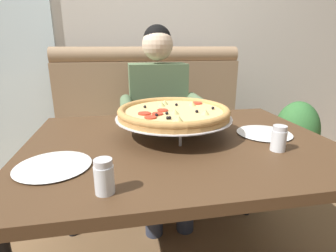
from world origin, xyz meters
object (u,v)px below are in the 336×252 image
object	(u,v)px
diner_main	(160,110)
potted_plant	(295,137)
pizza	(174,113)
dining_table	(180,157)
booth_bench	(153,140)
shaker_parmesan	(104,179)
plate_near_left	(53,164)
plate_near_right	(264,132)
shaker_oregano	(279,140)
patio_chair	(38,100)

from	to	relation	value
diner_main	potted_plant	bearing A→B (deg)	6.12
pizza	dining_table	bearing A→B (deg)	-79.19
booth_bench	shaker_parmesan	bearing A→B (deg)	-102.81
plate_near_left	plate_near_right	world-z (taller)	same
diner_main	plate_near_right	distance (m)	0.79
dining_table	pizza	size ratio (longest dim) A/B	2.50
pizza	plate_near_right	distance (m)	0.44
pizza	potted_plant	bearing A→B (deg)	31.47
potted_plant	diner_main	bearing A→B (deg)	-173.88
shaker_oregano	plate_near_left	distance (m)	0.84
diner_main	pizza	bearing A→B (deg)	-92.99
diner_main	potted_plant	size ratio (longest dim) A/B	1.82
shaker_parmesan	potted_plant	xyz separation A→B (m)	(1.51, 1.19, -0.40)
shaker_oregano	dining_table	bearing A→B (deg)	152.73
pizza	plate_near_right	size ratio (longest dim) A/B	2.09
dining_table	plate_near_right	xyz separation A→B (m)	(0.41, 0.01, 0.09)
pizza	patio_chair	size ratio (longest dim) A/B	0.61
dining_table	shaker_oregano	size ratio (longest dim) A/B	12.88
booth_bench	plate_near_right	world-z (taller)	booth_bench
pizza	plate_near_left	size ratio (longest dim) A/B	2.06
booth_bench	dining_table	bearing A→B (deg)	-90.00
diner_main	patio_chair	size ratio (longest dim) A/B	1.48
shaker_oregano	shaker_parmesan	world-z (taller)	same
dining_table	pizza	xyz separation A→B (m)	(-0.01, 0.07, 0.19)
patio_chair	plate_near_right	bearing A→B (deg)	-53.67
shaker_oregano	potted_plant	size ratio (longest dim) A/B	0.15
booth_bench	shaker_oregano	world-z (taller)	booth_bench
plate_near_right	patio_chair	xyz separation A→B (m)	(-1.61, 2.19, -0.23)
shaker_parmesan	plate_near_left	bearing A→B (deg)	132.74
plate_near_left	shaker_oregano	bearing A→B (deg)	-0.27
patio_chair	potted_plant	size ratio (longest dim) A/B	1.23
dining_table	potted_plant	size ratio (longest dim) A/B	1.87
dining_table	diner_main	bearing A→B (deg)	88.45
patio_chair	pizza	bearing A→B (deg)	-60.75
shaker_parmesan	diner_main	bearing A→B (deg)	73.21
booth_bench	shaker_oregano	size ratio (longest dim) A/B	15.32
diner_main	pizza	distance (m)	0.64
potted_plant	shaker_parmesan	bearing A→B (deg)	-141.67
shaker_parmesan	plate_near_left	xyz separation A→B (m)	(-0.18, 0.20, -0.03)
shaker_parmesan	plate_near_right	bearing A→B (deg)	28.37
patio_chair	shaker_parmesan	bearing A→B (deg)	-70.70
dining_table	shaker_oregano	distance (m)	0.42
diner_main	pizza	size ratio (longest dim) A/B	2.44
dining_table	potted_plant	distance (m)	1.48
shaker_parmesan	patio_chair	xyz separation A→B (m)	(-0.90, 2.57, -0.26)
dining_table	potted_plant	bearing A→B (deg)	34.15
pizza	diner_main	bearing A→B (deg)	87.01
pizza	patio_chair	xyz separation A→B (m)	(-1.19, 2.12, -0.33)
diner_main	plate_near_right	xyz separation A→B (m)	(0.39, -0.68, 0.04)
shaker_parmesan	pizza	bearing A→B (deg)	57.07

